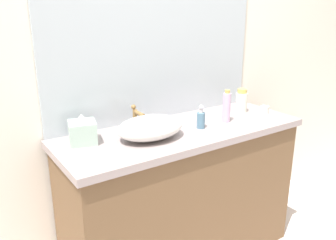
{
  "coord_description": "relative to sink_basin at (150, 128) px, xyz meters",
  "views": [
    {
      "loc": [
        -1.14,
        -1.14,
        1.55
      ],
      "look_at": [
        -0.11,
        0.4,
        0.95
      ],
      "focal_mm": 38.25,
      "sensor_mm": 36.0,
      "label": 1
    }
  ],
  "objects": [
    {
      "name": "bathroom_wall_rear",
      "position": [
        0.22,
        0.33,
        0.37
      ],
      "size": [
        6.0,
        0.06,
        2.6
      ],
      "primitive_type": "cube",
      "color": "silver",
      "rests_on": "ground"
    },
    {
      "name": "vanity_counter",
      "position": [
        0.23,
        0.02,
        -0.49
      ],
      "size": [
        1.46,
        0.53,
        0.87
      ],
      "color": "brown",
      "rests_on": "ground"
    },
    {
      "name": "wall_mirror_panel",
      "position": [
        0.23,
        0.29,
        0.46
      ],
      "size": [
        1.42,
        0.01,
        1.04
      ],
      "primitive_type": "cube",
      "color": "#B2BCC6",
      "rests_on": "vanity_counter"
    },
    {
      "name": "sink_basin",
      "position": [
        0.0,
        0.0,
        0.0
      ],
      "size": [
        0.37,
        0.27,
        0.12
      ],
      "primitive_type": "ellipsoid",
      "color": "silver",
      "rests_on": "vanity_counter"
    },
    {
      "name": "faucet",
      "position": [
        0.0,
        0.15,
        0.03
      ],
      "size": [
        0.03,
        0.13,
        0.14
      ],
      "color": "olive",
      "rests_on": "vanity_counter"
    },
    {
      "name": "soap_dispenser",
      "position": [
        0.33,
        -0.02,
        -0.0
      ],
      "size": [
        0.05,
        0.05,
        0.14
      ],
      "color": "slate",
      "rests_on": "vanity_counter"
    },
    {
      "name": "lotion_bottle",
      "position": [
        0.53,
        -0.02,
        0.03
      ],
      "size": [
        0.05,
        0.05,
        0.2
      ],
      "color": "#CFAAD0",
      "rests_on": "vanity_counter"
    },
    {
      "name": "perfume_bottle",
      "position": [
        0.75,
        0.08,
        0.01
      ],
      "size": [
        0.07,
        0.07,
        0.15
      ],
      "color": "white",
      "rests_on": "vanity_counter"
    },
    {
      "name": "tissue_box",
      "position": [
        -0.32,
        0.13,
        0.01
      ],
      "size": [
        0.17,
        0.17,
        0.15
      ],
      "color": "#ADCABC",
      "rests_on": "vanity_counter"
    },
    {
      "name": "candle_jar",
      "position": [
        0.86,
        -0.02,
        -0.04
      ],
      "size": [
        0.06,
        0.06,
        0.05
      ],
      "primitive_type": "cylinder",
      "color": "silver",
      "rests_on": "vanity_counter"
    }
  ]
}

